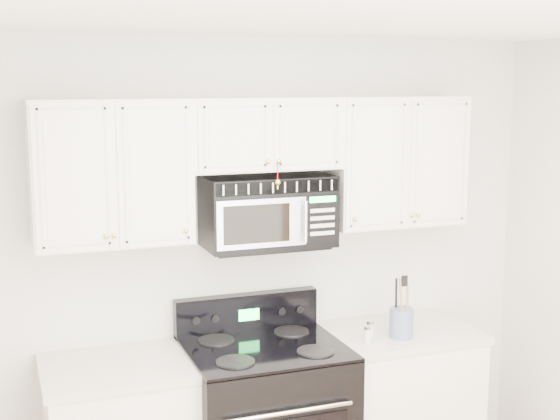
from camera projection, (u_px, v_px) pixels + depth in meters
name	position (u px, v px, depth m)	size (l,w,h in m)	color
room	(401.00, 369.00, 2.90)	(3.51, 3.51, 2.61)	#91603A
base_cabinet_right	(397.00, 408.00, 4.65)	(0.86, 0.65, 0.92)	beige
upper_cabinets	(262.00, 159.00, 4.26)	(2.44, 0.37, 0.75)	beige
microwave	(268.00, 211.00, 4.30)	(0.71, 0.41, 0.39)	black
utensil_crock	(401.00, 322.00, 4.41)	(0.13, 0.13, 0.36)	slate
shaker_salt	(367.00, 335.00, 4.31)	(0.04, 0.04, 0.10)	silver
shaker_pepper	(370.00, 329.00, 4.40)	(0.04, 0.04, 0.10)	silver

